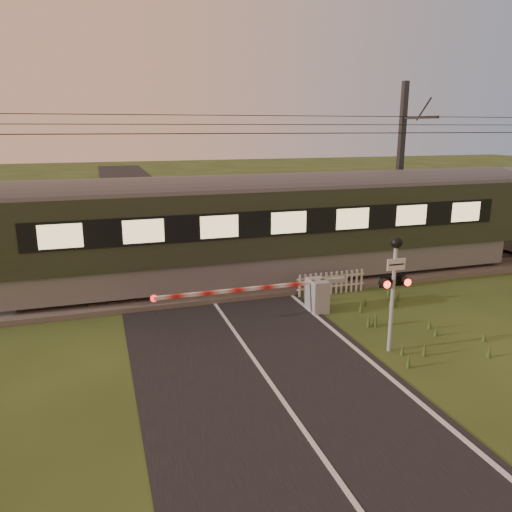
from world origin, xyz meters
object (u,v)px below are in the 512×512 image
object	(u,v)px
crossing_signal	(394,274)
catenary_mast	(401,168)
picket_fence	(331,283)
boom_gate	(309,294)
train	(501,212)

from	to	relation	value
crossing_signal	catenary_mast	xyz separation A→B (m)	(5.83, 8.78, 1.84)
picket_fence	catenary_mast	world-z (taller)	catenary_mast
boom_gate	picket_fence	distance (m)	1.97
train	picket_fence	bearing A→B (deg)	-168.01
train	crossing_signal	size ratio (longest dim) A/B	13.16
boom_gate	catenary_mast	bearing A→B (deg)	39.38
boom_gate	train	bearing A→B (deg)	17.40
train	crossing_signal	distance (m)	11.54
boom_gate	catenary_mast	size ratio (longest dim) A/B	0.81
picket_fence	catenary_mast	bearing A→B (deg)	38.22
boom_gate	picket_fence	size ratio (longest dim) A/B	2.39
catenary_mast	train	bearing A→B (deg)	-31.29
boom_gate	crossing_signal	size ratio (longest dim) A/B	2.01
crossing_signal	picket_fence	bearing A→B (deg)	82.75
crossing_signal	picket_fence	distance (m)	4.99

